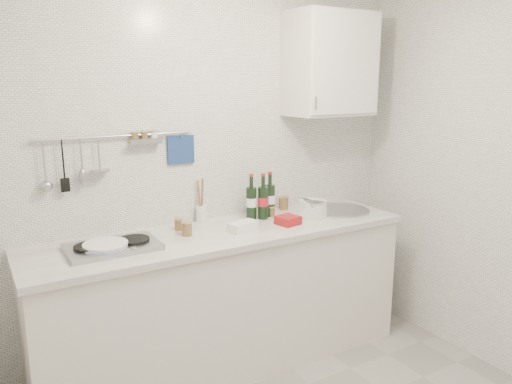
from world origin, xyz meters
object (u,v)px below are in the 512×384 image
plate_stack_sink (312,208)px  wine_bottles (262,196)px  utensil_crock (201,212)px  wall_cabinet (330,64)px  plate_stack_hob (104,248)px

plate_stack_sink → wine_bottles: (-0.34, 0.11, 0.11)m
plate_stack_sink → wine_bottles: bearing=161.7°
wine_bottles → utensil_crock: size_ratio=1.04×
wall_cabinet → plate_stack_hob: size_ratio=2.58×
plate_stack_hob → utensil_crock: size_ratio=0.91×
wall_cabinet → plate_stack_sink: 1.01m
plate_stack_hob → utensil_crock: bearing=21.4°
wall_cabinet → plate_stack_hob: wall_cabinet is taller
wall_cabinet → wine_bottles: size_ratio=2.26×
wine_bottles → plate_stack_hob: bearing=-171.7°
wall_cabinet → wine_bottles: bearing=178.7°
wall_cabinet → plate_stack_sink: wall_cabinet is taller
wall_cabinet → plate_stack_hob: 1.94m
plate_stack_sink → utensil_crock: (-0.74, 0.23, 0.02)m
wall_cabinet → plate_stack_sink: (-0.20, -0.10, -0.98)m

